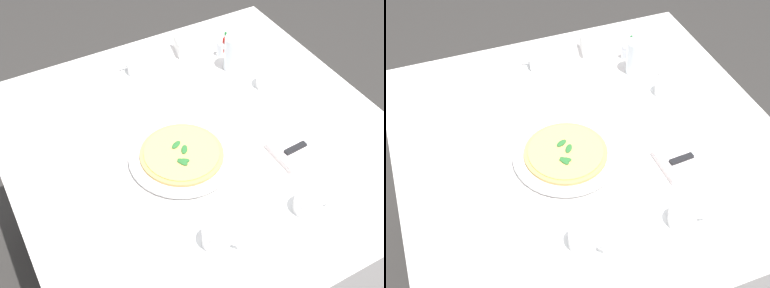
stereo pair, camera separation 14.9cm
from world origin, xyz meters
The scene contains 15 objects.
ground_plane centered at (0.00, 0.00, 0.00)m, with size 8.00×8.00×0.00m, color #33302D.
dining_table centered at (0.00, 0.00, 0.60)m, with size 1.17×1.17×0.73m.
pizza_plate centered at (-0.10, -0.05, 0.74)m, with size 0.32×0.32×0.02m.
pizza centered at (-0.10, -0.05, 0.75)m, with size 0.25×0.25×0.02m.
coffee_cup_near_left centered at (-0.04, 0.40, 0.75)m, with size 0.13×0.13×0.06m.
coffee_cup_back_corner centered at (0.11, -0.38, 0.75)m, with size 0.13×0.13×0.06m.
coffee_cup_center_back centered at (-0.16, -0.35, 0.76)m, with size 0.13×0.13×0.07m.
coffee_cup_far_left centered at (0.32, 0.11, 0.75)m, with size 0.13×0.13×0.06m.
water_glass_near_right centered at (0.28, 0.26, 0.78)m, with size 0.07×0.07×0.13m.
napkin_folded centered at (0.26, -0.19, 0.74)m, with size 0.22×0.13×0.02m.
dinner_knife centered at (0.26, -0.19, 0.75)m, with size 0.20×0.03×0.01m.
hot_sauce_bottle centered at (0.31, 0.36, 0.76)m, with size 0.02×0.02×0.08m.
salt_shaker centered at (0.33, 0.37, 0.75)m, with size 0.03×0.03×0.06m.
pepper_shaker centered at (0.28, 0.35, 0.75)m, with size 0.03×0.03×0.06m.
menu_card centered at (0.14, 0.44, 0.76)m, with size 0.02×0.09×0.06m.
Camera 1 is at (-0.55, -0.94, 1.81)m, focal length 46.12 mm.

